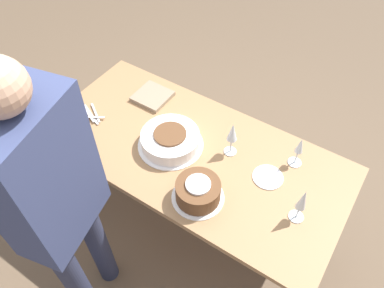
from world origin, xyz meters
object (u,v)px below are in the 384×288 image
object	(u,v)px
wine_glass_far	(232,134)
wine_glass_extra	(302,201)
cake_front_chocolate	(198,191)
cake_center_white	(170,140)
wine_glass_near	(299,148)
person_cutting	(54,198)

from	to	relation	value
wine_glass_far	wine_glass_extra	size ratio (longest dim) A/B	0.99
cake_front_chocolate	cake_center_white	bearing A→B (deg)	146.52
cake_front_chocolate	wine_glass_far	xyz separation A→B (m)	(-0.01, 0.33, 0.09)
cake_center_white	wine_glass_near	xyz separation A→B (m)	(0.61, 0.25, 0.07)
person_cutting	wine_glass_near	bearing A→B (deg)	-49.88
wine_glass_far	cake_front_chocolate	bearing A→B (deg)	-88.07
cake_center_white	wine_glass_far	world-z (taller)	wine_glass_far
cake_center_white	cake_front_chocolate	bearing A→B (deg)	-33.48
cake_center_white	wine_glass_extra	xyz separation A→B (m)	(0.74, -0.04, 0.09)
cake_center_white	wine_glass_far	size ratio (longest dim) A/B	1.69
cake_front_chocolate	wine_glass_extra	world-z (taller)	wine_glass_extra
cake_front_chocolate	wine_glass_extra	size ratio (longest dim) A/B	1.21
wine_glass_far	person_cutting	world-z (taller)	person_cutting
cake_center_white	wine_glass_extra	size ratio (longest dim) A/B	1.68
cake_front_chocolate	person_cutting	xyz separation A→B (m)	(-0.39, -0.46, 0.21)
person_cutting	cake_center_white	bearing A→B (deg)	-20.27
cake_front_chocolate	wine_glass_near	size ratio (longest dim) A/B	1.38
wine_glass_near	wine_glass_extra	bearing A→B (deg)	-65.72
cake_center_white	wine_glass_far	bearing A→B (deg)	24.79
wine_glass_extra	wine_glass_near	bearing A→B (deg)	114.28
cake_front_chocolate	wine_glass_far	bearing A→B (deg)	91.93
cake_center_white	cake_front_chocolate	world-z (taller)	cake_front_chocolate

